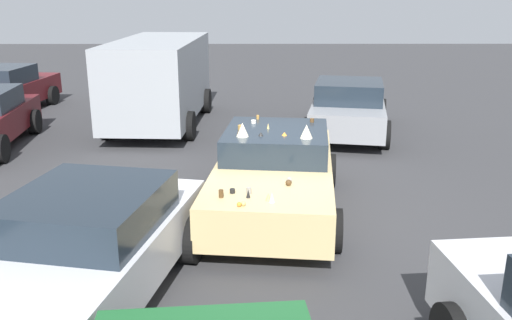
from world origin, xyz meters
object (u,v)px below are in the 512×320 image
parked_sedan_row_back_center (85,250)px  parked_sedan_near_left (348,107)px  art_car_decorated (275,172)px  parked_sedan_far_right (3,90)px  parked_van_near_right (159,78)px

parked_sedan_row_back_center → parked_sedan_near_left: bearing=162.3°
art_car_decorated → parked_sedan_near_left: size_ratio=1.00×
art_car_decorated → parked_sedan_row_back_center: bearing=-32.4°
art_car_decorated → parked_sedan_row_back_center: art_car_decorated is taller
art_car_decorated → parked_sedan_far_right: bearing=-128.3°
parked_sedan_far_right → parked_sedan_row_back_center: size_ratio=1.01×
art_car_decorated → parked_van_near_right: bearing=-148.8°
art_car_decorated → parked_van_near_right: parked_van_near_right is taller
parked_sedan_far_right → art_car_decorated: bearing=-129.8°
art_car_decorated → parked_sedan_near_left: bearing=164.1°
parked_van_near_right → parked_sedan_near_left: parked_van_near_right is taller
parked_sedan_far_right → parked_sedan_row_back_center: bearing=-147.7°
parked_van_near_right → parked_sedan_row_back_center: size_ratio=1.25×
art_car_decorated → parked_sedan_far_right: size_ratio=1.03×
art_car_decorated → parked_sedan_far_right: art_car_decorated is taller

